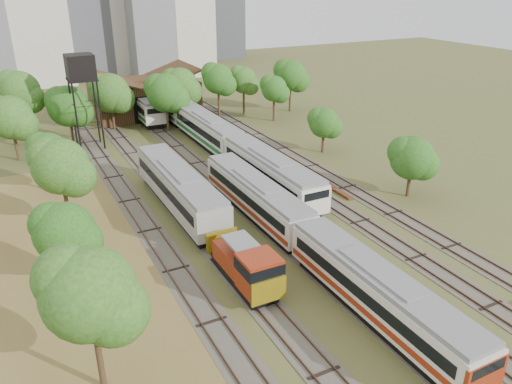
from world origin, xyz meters
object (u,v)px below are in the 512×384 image
water_tower (81,70)px  railcar_green_set (208,131)px  railcar_red_set (307,237)px  shunter_locomotive (248,268)px

water_tower → railcar_green_set: bearing=-25.0°
railcar_red_set → shunter_locomotive: size_ratio=4.27×
railcar_red_set → water_tower: (-10.23, 37.27, 8.30)m
railcar_red_set → shunter_locomotive: bearing=-165.4°
railcar_red_set → railcar_green_set: railcar_green_set is taller
railcar_red_set → railcar_green_set: 30.90m
shunter_locomotive → water_tower: size_ratio=0.67×
shunter_locomotive → water_tower: 39.99m
shunter_locomotive → water_tower: (-4.23, 38.84, 8.54)m
railcar_red_set → railcar_green_set: bearing=82.6°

